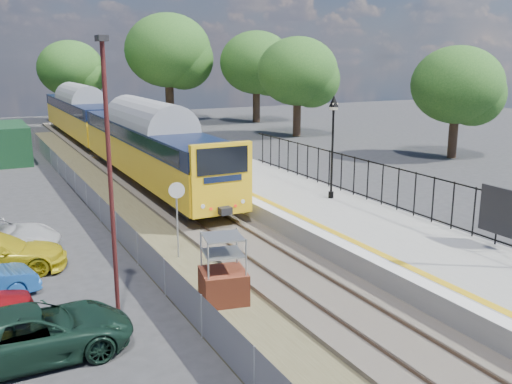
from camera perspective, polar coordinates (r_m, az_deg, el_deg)
ground at (r=18.74m, az=4.39°, el=-9.03°), size 120.00×120.00×0.00m
track_bed at (r=26.83m, az=-7.33°, el=-1.94°), size 5.90×80.00×0.29m
platform at (r=27.19m, az=3.17°, el=-0.86°), size 5.00×70.00×0.90m
platform_edge at (r=26.12m, az=-0.73°, el=-0.41°), size 0.90×70.00×0.01m
victorian_lamp_north at (r=25.42m, az=7.73°, el=6.86°), size 0.44×0.44×4.60m
palisade_fence at (r=23.70m, az=15.21°, el=-0.01°), size 0.12×26.00×2.00m
wire_fence at (r=27.95m, az=-16.20°, el=-0.67°), size 0.06×52.00×1.20m
tree_line at (r=57.69m, az=-17.03°, el=12.30°), size 56.80×43.80×11.88m
train at (r=42.55m, az=-14.67°, el=6.49°), size 2.82×40.83×3.51m
brick_plinth at (r=16.94m, az=-3.29°, el=-7.84°), size 1.53×1.53×2.10m
speed_sign at (r=20.39m, az=-7.90°, el=-1.51°), size 0.55×0.20×2.84m
carpark_lamp at (r=15.37m, az=-14.44°, el=2.43°), size 0.25×0.50×7.65m
car_green at (r=15.08m, az=-21.39°, el=-13.05°), size 4.75×2.23×1.31m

